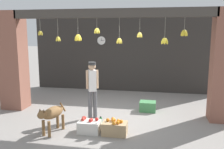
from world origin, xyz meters
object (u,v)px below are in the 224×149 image
at_px(shopkeeper, 92,86).
at_px(fruit_crate_oranges, 115,128).
at_px(water_bottle, 101,122).
at_px(wall_clock, 101,41).
at_px(produce_box_green, 148,106).
at_px(dog, 52,114).
at_px(fruit_crate_apples, 89,126).

relative_size(shopkeeper, fruit_crate_oranges, 2.76).
relative_size(fruit_crate_oranges, water_bottle, 2.07).
bearing_deg(wall_clock, produce_box_green, -50.62).
distance_m(shopkeeper, produce_box_green, 1.89).
height_order(fruit_crate_oranges, water_bottle, fruit_crate_oranges).
bearing_deg(water_bottle, dog, -150.56).
bearing_deg(fruit_crate_oranges, dog, -172.56).
bearing_deg(fruit_crate_apples, water_bottle, 63.83).
distance_m(fruit_crate_oranges, water_bottle, 0.58).
relative_size(shopkeeper, wall_clock, 4.51).
relative_size(fruit_crate_apples, water_bottle, 1.86).
bearing_deg(fruit_crate_apples, wall_clock, 99.27).
height_order(fruit_crate_oranges, wall_clock, wall_clock).
xyz_separation_m(dog, water_bottle, (1.04, 0.58, -0.34)).
height_order(shopkeeper, produce_box_green, shopkeeper).
xyz_separation_m(fruit_crate_apples, wall_clock, (-0.70, 4.30, 1.86)).
distance_m(shopkeeper, wall_clock, 3.54).
distance_m(dog, fruit_crate_oranges, 1.51).
bearing_deg(produce_box_green, water_bottle, -126.43).
height_order(dog, shopkeeper, shopkeeper).
bearing_deg(dog, fruit_crate_oranges, 112.20).
xyz_separation_m(produce_box_green, water_bottle, (-1.10, -1.49, -0.02)).
bearing_deg(dog, fruit_crate_apples, 118.08).
distance_m(fruit_crate_oranges, wall_clock, 4.88).
distance_m(fruit_crate_apples, produce_box_green, 2.28).
bearing_deg(produce_box_green, dog, -135.82).
height_order(dog, water_bottle, dog).
bearing_deg(water_bottle, fruit_crate_apples, -116.17).
height_order(shopkeeper, fruit_crate_apples, shopkeeper).
bearing_deg(dog, shopkeeper, 165.25).
height_order(produce_box_green, wall_clock, wall_clock).
xyz_separation_m(dog, fruit_crate_oranges, (1.47, 0.19, -0.31)).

